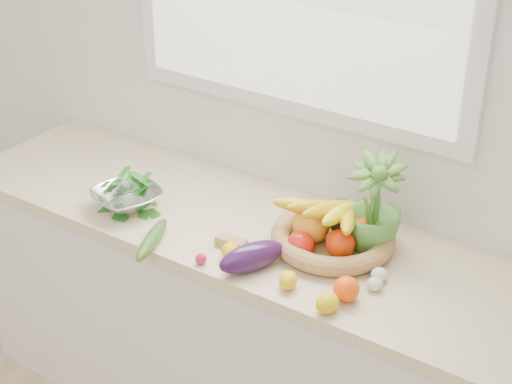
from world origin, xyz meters
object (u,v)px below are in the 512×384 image
Objects in this scene: fruit_basket at (332,231)px; eggplant at (252,257)px; cucumber at (152,239)px; potted_herb at (373,205)px; apple at (300,245)px; colander_with_spinach at (127,194)px.

eggplant is at bearing -119.05° from fruit_basket.
cucumber is 0.72m from potted_herb.
cucumber is at bearing -154.36° from apple.
fruit_basket reaches higher than colander_with_spinach.
apple is 0.48m from cucumber.
potted_herb reaches higher than apple.
fruit_basket reaches higher than eggplant.
eggplant is 0.88× the size of cucumber.
potted_herb is 0.16m from fruit_basket.
colander_with_spinach is at bearing -164.56° from fruit_basket.
apple is 0.27× the size of potted_herb.
cucumber is (-0.34, -0.07, -0.02)m from eggplant.
apple is 0.26m from potted_herb.
potted_herb is 0.69× the size of fruit_basket.
eggplant is 0.29m from fruit_basket.
potted_herb is at bearing 50.54° from eggplant.
potted_herb is (0.59, 0.38, 0.14)m from cucumber.
apple is 0.31× the size of colander_with_spinach.
fruit_basket is at bearing 15.44° from colander_with_spinach.
potted_herb is at bearing 46.46° from apple.
cucumber is 0.89× the size of colander_with_spinach.
colander_with_spinach is at bearing 149.58° from cucumber.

